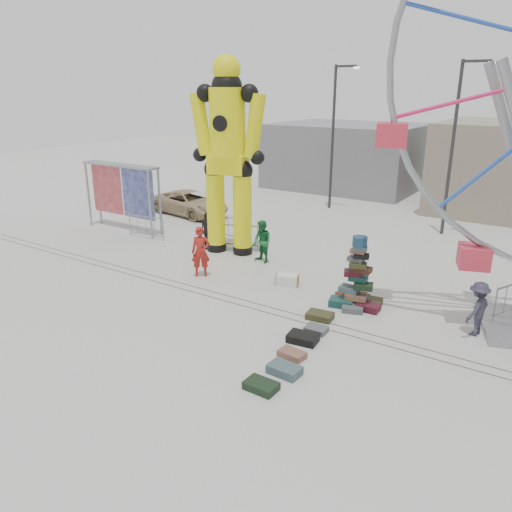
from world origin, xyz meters
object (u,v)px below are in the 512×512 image
Objects in this scene: barricade_dummy_c at (236,236)px; pedestrian_black at (208,231)px; crash_test_dummy at (228,150)px; parked_suv at (190,203)px; pedestrian_green at (262,242)px; banner_scaffold at (121,181)px; lamp_post_left at (334,131)px; lamp_post_right at (455,141)px; pedestrian_red at (201,252)px; pedestrian_grey at (478,309)px; suitcase_tower at (357,287)px; steamer_trunk at (287,280)px; barricade_dummy_b at (228,227)px; barricade_dummy_a at (146,227)px.

pedestrian_black is at bearing -156.11° from barricade_dummy_c.
parked_suv is at bearing 131.32° from crash_test_dummy.
banner_scaffold is at bearing -162.05° from pedestrian_green.
crash_test_dummy is 8.15m from parked_suv.
lamp_post_left reaches higher than parked_suv.
lamp_post_right is 13.13m from pedestrian_red.
pedestrian_green is 0.37× the size of parked_suv.
pedestrian_grey is 17.60m from parked_suv.
pedestrian_black is at bearing -176.99° from crash_test_dummy.
pedestrian_black is (-2.88, 0.07, -0.02)m from pedestrian_green.
suitcase_tower reaches higher than steamer_trunk.
lamp_post_right is 11.31m from steamer_trunk.
parked_suv is (-6.69, 7.20, -0.30)m from pedestrian_red.
barricade_dummy_c is (1.16, -0.99, 0.00)m from barricade_dummy_b.
pedestrian_grey is at bearing -36.33° from barricade_dummy_c.
pedestrian_red is (7.28, -2.90, -1.52)m from banner_scaffold.
crash_test_dummy is at bearing -131.50° from lamp_post_right.
pedestrian_green is (8.36, -0.30, -1.61)m from banner_scaffold.
barricade_dummy_a is at bearing 172.92° from crash_test_dummy.
lamp_post_right is 0.96× the size of crash_test_dummy.
lamp_post_left is 4.68× the size of pedestrian_black.
lamp_post_right reaches higher than pedestrian_grey.
barricade_dummy_b is at bearing 115.35° from crash_test_dummy.
crash_test_dummy is at bearing -117.98° from parked_suv.
lamp_post_right is 10.73m from crash_test_dummy.
pedestrian_red is 3.22m from pedestrian_black.
barricade_dummy_b is at bearing 26.20° from barricade_dummy_a.
lamp_post_left is 4.00× the size of barricade_dummy_a.
lamp_post_right is at bearing 39.57° from barricade_dummy_b.
pedestrian_green reaches higher than barricade_dummy_b.
lamp_post_right is at bearing 30.82° from banner_scaffold.
steamer_trunk is 6.37m from barricade_dummy_b.
pedestrian_red is (-6.28, -10.98, -3.52)m from lamp_post_right.
banner_scaffold is at bearing -149.22° from lamp_post_right.
pedestrian_black is (-1.08, -10.31, -3.63)m from lamp_post_left.
banner_scaffold is at bearing -123.08° from lamp_post_left.
barricade_dummy_a is 1.17× the size of pedestrian_black.
crash_test_dummy is 6.13m from steamer_trunk.
barricade_dummy_a and barricade_dummy_c have the same top height.
pedestrian_green is at bearing -4.61° from barricade_dummy_a.
banner_scaffold is at bearing 167.67° from crash_test_dummy.
banner_scaffold is 17.16m from pedestrian_grey.
banner_scaffold is 2.28× the size of barricade_dummy_a.
barricade_dummy_b is at bearing 168.39° from pedestrian_green.
pedestrian_black is at bearing -79.54° from barricade_dummy_b.
pedestrian_red is at bearing -87.09° from crash_test_dummy.
steamer_trunk is 0.48× the size of pedestrian_black.
banner_scaffold is (-6.57, -10.08, -2.00)m from lamp_post_left.
crash_test_dummy is 5.97m from barricade_dummy_a.
lamp_post_right is 11.07m from barricade_dummy_c.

